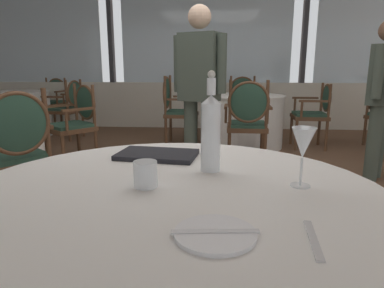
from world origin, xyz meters
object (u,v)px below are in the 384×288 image
(dining_chair_2_1, at_px, (175,105))
(side_plate, at_px, (215,234))
(diner_person_0, at_px, (199,86))
(dining_chair_2_0, at_px, (242,101))
(menu_book, at_px, (157,155))
(dining_chair_0_0, at_px, (76,118))
(wine_glass, at_px, (303,144))
(dining_chair_1_0, at_px, (382,109))
(dining_chair_3_3, at_px, (53,98))
(dining_chair_0_3, at_px, (14,146))
(water_tumbler, at_px, (145,174))
(dining_chair_2_3, at_px, (316,110))
(dining_chair_3_2, at_px, (68,104))
(water_bottle, at_px, (211,131))
(dining_chair_2_2, at_px, (248,117))
(diner_person_1, at_px, (382,92))

(dining_chair_2_1, bearing_deg, side_plate, -79.38)
(diner_person_0, bearing_deg, dining_chair_2_0, 11.13)
(side_plate, xyz_separation_m, menu_book, (-0.26, 0.68, 0.01))
(dining_chair_0_0, height_order, diner_person_0, diner_person_0)
(wine_glass, distance_m, dining_chair_1_0, 4.58)
(dining_chair_2_1, bearing_deg, dining_chair_3_3, 154.05)
(menu_book, bearing_deg, dining_chair_0_3, 151.95)
(dining_chair_1_0, height_order, diner_person_0, diner_person_0)
(water_tumbler, bearing_deg, diner_person_0, 88.58)
(side_plate, distance_m, dining_chair_3_3, 6.36)
(dining_chair_0_3, xyz_separation_m, dining_chair_2_3, (2.82, 2.58, -0.03))
(menu_book, bearing_deg, dining_chair_2_1, 103.46)
(dining_chair_1_0, bearing_deg, diner_person_0, -96.56)
(dining_chair_3_2, height_order, diner_person_0, diner_person_0)
(water_tumbler, bearing_deg, dining_chair_2_0, 82.41)
(water_tumbler, bearing_deg, wine_glass, 4.87)
(water_bottle, xyz_separation_m, diner_person_0, (-0.15, 1.95, 0.06))
(dining_chair_2_0, relative_size, dining_chair_3_3, 1.05)
(dining_chair_3_2, bearing_deg, dining_chair_3_3, -44.94)
(dining_chair_1_0, bearing_deg, dining_chair_2_1, -129.76)
(dining_chair_0_0, relative_size, dining_chair_3_2, 0.99)
(water_tumbler, xyz_separation_m, dining_chair_3_3, (-2.91, 5.22, -0.23))
(wine_glass, bearing_deg, dining_chair_0_0, 125.25)
(menu_book, height_order, dining_chair_2_3, dining_chair_2_3)
(dining_chair_0_3, distance_m, dining_chair_2_3, 3.82)
(dining_chair_1_0, distance_m, dining_chair_2_0, 2.11)
(dining_chair_2_2, bearing_deg, dining_chair_2_0, 0.00)
(water_tumbler, bearing_deg, dining_chair_3_3, 119.11)
(dining_chair_0_3, relative_size, diner_person_1, 0.63)
(menu_book, bearing_deg, wine_glass, -24.47)
(dining_chair_0_0, xyz_separation_m, dining_chair_1_0, (4.02, 1.36, -0.01))
(dining_chair_2_2, xyz_separation_m, dining_chair_2_3, (1.03, 0.96, -0.03))
(dining_chair_2_2, bearing_deg, side_plate, 175.98)
(dining_chair_2_0, bearing_deg, water_tumbler, -5.41)
(water_bottle, distance_m, menu_book, 0.33)
(dining_chair_3_2, xyz_separation_m, dining_chair_3_3, (-0.77, 1.06, 0.00))
(dining_chair_0_3, distance_m, dining_chair_2_2, 2.41)
(side_plate, bearing_deg, dining_chair_2_3, 71.60)
(dining_chair_2_0, bearing_deg, dining_chair_0_0, -42.03)
(water_bottle, bearing_deg, dining_chair_3_2, 120.52)
(water_bottle, height_order, dining_chair_3_2, water_bottle)
(dining_chair_2_0, distance_m, dining_chair_2_2, 2.00)
(dining_chair_2_3, bearing_deg, dining_chair_2_2, 45.39)
(menu_book, xyz_separation_m, dining_chair_1_0, (2.64, 3.72, -0.22))
(dining_chair_2_3, xyz_separation_m, diner_person_0, (-1.54, -1.66, 0.41))
(dining_chair_0_0, bearing_deg, dining_chair_2_3, 147.90)
(menu_book, xyz_separation_m, dining_chair_2_0, (0.67, 4.47, -0.19))
(dining_chair_2_3, bearing_deg, diner_person_1, 102.02)
(dining_chair_2_2, bearing_deg, dining_chair_1_0, -56.35)
(dining_chair_0_0, xyz_separation_m, dining_chair_2_3, (3.00, 1.07, -0.01))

